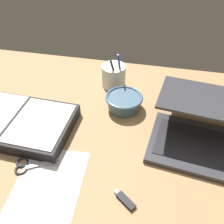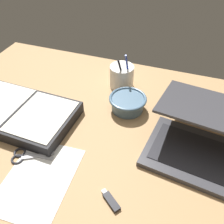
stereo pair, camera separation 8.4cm
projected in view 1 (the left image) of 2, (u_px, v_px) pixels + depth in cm
name	position (u px, v px, depth cm)	size (l,w,h in cm)	color
desk_top	(104.00, 140.00, 84.97)	(140.00, 100.00, 2.00)	tan
laptop	(206.00, 131.00, 79.66)	(37.06, 36.04, 15.00)	#38383D
bowl	(124.00, 101.00, 94.15)	(14.15, 14.15, 5.53)	slate
pen_cup	(114.00, 76.00, 103.86)	(9.93, 9.93, 16.49)	white
planner	(16.00, 122.00, 86.86)	(39.75, 25.55, 4.78)	black
scissors	(27.00, 165.00, 75.67)	(13.32, 8.22, 0.80)	#B7B7BC
paper_sheet_front	(47.00, 187.00, 70.53)	(18.89, 26.95, 0.16)	white
usb_drive	(125.00, 200.00, 67.04)	(6.72, 5.60, 1.00)	black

